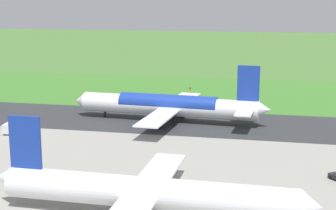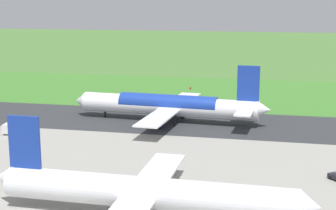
{
  "view_description": "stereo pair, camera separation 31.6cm",
  "coord_description": "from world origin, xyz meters",
  "px_view_note": "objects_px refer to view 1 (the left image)",
  "views": [
    {
      "loc": [
        -26.61,
        128.47,
        31.83
      ],
      "look_at": [
        0.9,
        0.0,
        4.5
      ],
      "focal_mm": 53.97,
      "sensor_mm": 36.0,
      "label": 1
    },
    {
      "loc": [
        -26.92,
        128.41,
        31.83
      ],
      "look_at": [
        0.9,
        0.0,
        4.5
      ],
      "focal_mm": 53.97,
      "sensor_mm": 36.0,
      "label": 2
    }
  ],
  "objects_px": {
    "airliner_main": "(169,106)",
    "service_truck_fuel": "(11,128)",
    "traffic_cone_orange": "(171,94)",
    "airliner_parked_mid": "(146,192)",
    "no_stopping_sign": "(190,91)"
  },
  "relations": [
    {
      "from": "airliner_main",
      "to": "traffic_cone_orange",
      "type": "distance_m",
      "value": 39.01
    },
    {
      "from": "traffic_cone_orange",
      "to": "airliner_parked_mid",
      "type": "bearing_deg",
      "value": 99.53
    },
    {
      "from": "airliner_parked_mid",
      "to": "traffic_cone_orange",
      "type": "height_order",
      "value": "airliner_parked_mid"
    },
    {
      "from": "no_stopping_sign",
      "to": "traffic_cone_orange",
      "type": "distance_m",
      "value": 6.63
    },
    {
      "from": "airliner_main",
      "to": "service_truck_fuel",
      "type": "distance_m",
      "value": 40.65
    },
    {
      "from": "airliner_main",
      "to": "service_truck_fuel",
      "type": "bearing_deg",
      "value": 29.65
    },
    {
      "from": "service_truck_fuel",
      "to": "airliner_main",
      "type": "bearing_deg",
      "value": -150.35
    },
    {
      "from": "service_truck_fuel",
      "to": "traffic_cone_orange",
      "type": "xyz_separation_m",
      "value": [
        -27.9,
        -58.15,
        -1.13
      ]
    },
    {
      "from": "airliner_main",
      "to": "service_truck_fuel",
      "type": "relative_size",
      "value": 9.01
    },
    {
      "from": "airliner_main",
      "to": "airliner_parked_mid",
      "type": "relative_size",
      "value": 1.09
    },
    {
      "from": "traffic_cone_orange",
      "to": "airliner_main",
      "type": "bearing_deg",
      "value": 100.9
    },
    {
      "from": "airliner_parked_mid",
      "to": "service_truck_fuel",
      "type": "relative_size",
      "value": 8.29
    },
    {
      "from": "service_truck_fuel",
      "to": "no_stopping_sign",
      "type": "relative_size",
      "value": 2.12
    },
    {
      "from": "service_truck_fuel",
      "to": "no_stopping_sign",
      "type": "bearing_deg",
      "value": -120.62
    },
    {
      "from": "no_stopping_sign",
      "to": "airliner_main",
      "type": "bearing_deg",
      "value": 91.29
    }
  ]
}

